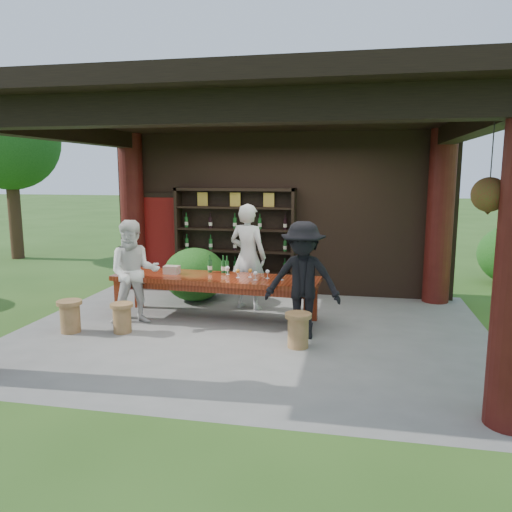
% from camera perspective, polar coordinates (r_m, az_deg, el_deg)
% --- Properties ---
extents(ground, '(90.00, 90.00, 0.00)m').
position_cam_1_polar(ground, '(8.02, -0.57, -8.60)').
color(ground, '#2D5119').
rests_on(ground, ground).
extents(pavilion, '(7.50, 6.00, 3.60)m').
position_cam_1_polar(pavilion, '(8.05, -0.05, 6.93)').
color(pavilion, slate).
rests_on(pavilion, ground).
extents(wine_shelf, '(2.49, 0.38, 2.19)m').
position_cam_1_polar(wine_shelf, '(10.30, -2.42, 1.72)').
color(wine_shelf, black).
rests_on(wine_shelf, ground).
extents(tasting_table, '(3.57, 1.11, 0.75)m').
position_cam_1_polar(tasting_table, '(8.55, -4.65, -3.08)').
color(tasting_table, '#5E1E0D').
rests_on(tasting_table, ground).
extents(stool_near_left, '(0.36, 0.36, 0.47)m').
position_cam_1_polar(stool_near_left, '(8.17, -15.06, -6.76)').
color(stool_near_left, brown).
rests_on(stool_near_left, ground).
extents(stool_near_right, '(0.38, 0.38, 0.50)m').
position_cam_1_polar(stool_near_right, '(7.27, 4.83, -8.35)').
color(stool_near_right, brown).
rests_on(stool_near_right, ground).
extents(stool_far_left, '(0.39, 0.39, 0.51)m').
position_cam_1_polar(stool_far_left, '(8.43, -20.48, -6.38)').
color(stool_far_left, brown).
rests_on(stool_far_left, ground).
extents(host, '(0.80, 0.63, 1.94)m').
position_cam_1_polar(host, '(9.13, -0.93, -0.08)').
color(host, beige).
rests_on(host, ground).
extents(guest_woman, '(1.03, 0.93, 1.73)m').
position_cam_1_polar(guest_woman, '(8.46, -13.75, -1.84)').
color(guest_woman, silver).
rests_on(guest_woman, ground).
extents(guest_man, '(1.17, 0.70, 1.78)m').
position_cam_1_polar(guest_man, '(7.56, 5.36, -2.77)').
color(guest_man, black).
rests_on(guest_man, ground).
extents(table_bottles, '(0.40, 0.10, 0.31)m').
position_cam_1_polar(table_bottles, '(8.79, -4.14, -0.93)').
color(table_bottles, '#194C1E').
rests_on(table_bottles, tasting_table).
extents(table_glasses, '(1.05, 0.43, 0.15)m').
position_cam_1_polar(table_glasses, '(8.34, -0.33, -2.02)').
color(table_glasses, silver).
rests_on(table_glasses, tasting_table).
extents(napkin_basket, '(0.27, 0.19, 0.14)m').
position_cam_1_polar(napkin_basket, '(8.82, -9.61, -1.56)').
color(napkin_basket, '#BF6672').
rests_on(napkin_basket, tasting_table).
extents(shrubs, '(15.23, 8.30, 1.36)m').
position_cam_1_polar(shrubs, '(8.88, 14.95, -3.43)').
color(shrubs, '#194C14').
rests_on(shrubs, ground).
extents(trees, '(20.04, 11.68, 4.80)m').
position_cam_1_polar(trees, '(9.01, 21.13, 14.46)').
color(trees, '#3F2819').
rests_on(trees, ground).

